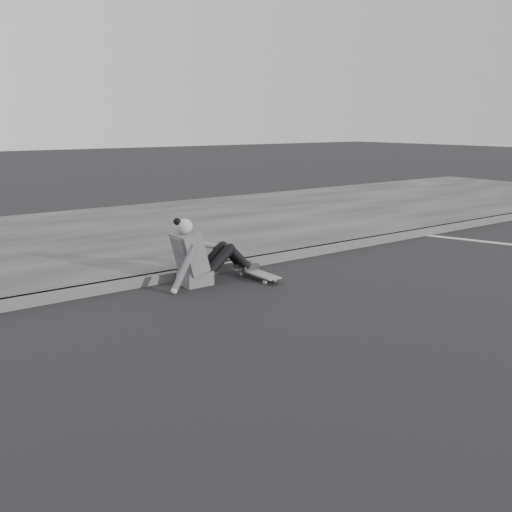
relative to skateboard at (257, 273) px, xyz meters
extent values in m
plane|color=black|center=(1.39, -1.98, -0.07)|extent=(80.00, 80.00, 0.00)
cube|color=#4D4D4D|center=(1.39, 0.60, -0.01)|extent=(24.00, 0.16, 0.12)
cube|color=#3A3A3A|center=(1.39, 3.62, -0.01)|extent=(24.00, 6.00, 0.12)
cylinder|color=gray|center=(-0.07, -0.26, -0.04)|extent=(0.03, 0.05, 0.05)
cylinder|color=gray|center=(0.07, -0.26, -0.04)|extent=(0.03, 0.05, 0.05)
cylinder|color=gray|center=(-0.07, 0.26, -0.04)|extent=(0.03, 0.05, 0.05)
cylinder|color=gray|center=(0.07, 0.26, -0.04)|extent=(0.03, 0.05, 0.05)
cube|color=#2B2B2E|center=(0.00, -0.26, -0.02)|extent=(0.16, 0.04, 0.03)
cube|color=#2B2B2E|center=(0.00, 0.26, -0.02)|extent=(0.16, 0.04, 0.03)
cube|color=slate|center=(0.00, 0.00, 0.01)|extent=(0.20, 0.78, 0.02)
cube|color=#525255|center=(-0.80, 0.25, 0.02)|extent=(0.36, 0.34, 0.18)
cube|color=#525255|center=(-0.87, 0.25, 0.36)|extent=(0.37, 0.40, 0.57)
cube|color=#525255|center=(-1.00, 0.25, 0.48)|extent=(0.14, 0.30, 0.20)
cylinder|color=#9C9C9C|center=(-0.92, 0.25, 0.60)|extent=(0.09, 0.09, 0.08)
sphere|color=#9C9C9C|center=(-0.93, 0.25, 0.69)|extent=(0.20, 0.20, 0.20)
sphere|color=black|center=(-1.02, 0.27, 0.76)|extent=(0.09, 0.09, 0.09)
cylinder|color=black|center=(-0.49, 0.16, 0.21)|extent=(0.43, 0.13, 0.39)
cylinder|color=black|center=(-0.49, 0.34, 0.21)|extent=(0.43, 0.13, 0.39)
cylinder|color=black|center=(-0.19, 0.16, 0.21)|extent=(0.35, 0.11, 0.36)
cylinder|color=black|center=(-0.19, 0.34, 0.21)|extent=(0.35, 0.11, 0.36)
sphere|color=black|center=(-0.32, 0.16, 0.35)|extent=(0.13, 0.13, 0.13)
sphere|color=black|center=(-0.32, 0.34, 0.35)|extent=(0.13, 0.13, 0.13)
cube|color=#272727|center=(0.00, 0.16, 0.05)|extent=(0.24, 0.08, 0.07)
cube|color=#272727|center=(0.00, 0.34, 0.05)|extent=(0.24, 0.08, 0.07)
cylinder|color=#525255|center=(-1.07, 0.04, 0.22)|extent=(0.38, 0.08, 0.58)
sphere|color=#9C9C9C|center=(-1.22, 0.03, -0.03)|extent=(0.08, 0.08, 0.08)
cylinder|color=#525255|center=(-0.63, 0.41, 0.42)|extent=(0.48, 0.08, 0.21)
camera|label=1|loc=(-4.29, -5.83, 1.94)|focal=40.00mm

